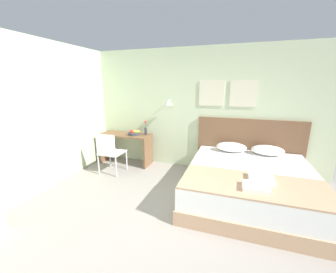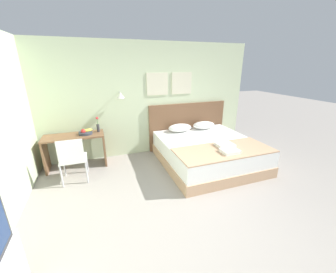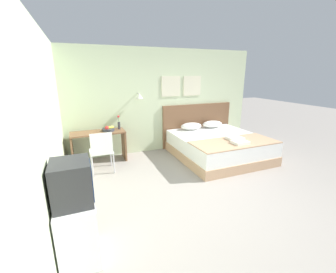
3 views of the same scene
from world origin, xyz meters
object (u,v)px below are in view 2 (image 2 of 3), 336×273
desk (75,145)px  throw_blanket (224,150)px  headboard (188,125)px  fruit_bowl (86,132)px  desk_chair (72,157)px  pillow_right (204,125)px  folded_towel_mid_bed (230,151)px  folded_towel_near_foot (225,145)px  flower_vase (98,126)px  bed (207,152)px  pillow_left (180,128)px

desk → throw_blanket: bearing=-27.2°
headboard → fruit_bowl: size_ratio=7.15×
headboard → desk_chair: size_ratio=2.36×
headboard → desk: size_ratio=1.74×
headboard → desk_chair: 2.93m
pillow_right → desk_chair: size_ratio=0.66×
throw_blanket → desk_chair: bearing=164.8°
throw_blanket → pillow_right: bearing=76.7°
desk → headboard: bearing=5.5°
pillow_right → folded_towel_mid_bed: 1.60m
throw_blanket → folded_towel_near_foot: folded_towel_near_foot is taller
flower_vase → desk_chair: bearing=-124.6°
folded_towel_near_foot → folded_towel_mid_bed: bearing=-106.9°
headboard → throw_blanket: size_ratio=1.09×
bed → pillow_left: (-0.34, 0.81, 0.37)m
fruit_bowl → bed: bearing=-17.7°
bed → folded_towel_near_foot: size_ratio=6.42×
pillow_right → fruit_bowl: fruit_bowl is taller
throw_blanket → fruit_bowl: 2.91m
bed → folded_towel_mid_bed: folded_towel_mid_bed is taller
pillow_left → desk: pillow_left is taller
flower_vase → fruit_bowl: bearing=-163.4°
folded_towel_mid_bed → folded_towel_near_foot: bearing=73.1°
fruit_bowl → flower_vase: (0.26, 0.08, 0.09)m
bed → headboard: size_ratio=0.99×
headboard → fruit_bowl: 2.55m
headboard → flower_vase: bearing=-175.1°
throw_blanket → headboard: bearing=90.0°
folded_towel_near_foot → folded_towel_mid_bed: same height
headboard → pillow_right: size_ratio=3.56×
pillow_left → folded_towel_mid_bed: (0.36, -1.57, -0.04)m
desk_chair → flower_vase: (0.51, 0.74, 0.34)m
pillow_right → bed: bearing=-112.5°
headboard → flower_vase: (-2.26, -0.19, 0.27)m
flower_vase → pillow_right: bearing=-1.6°
headboard → desk: 2.79m
headboard → pillow_right: headboard is taller
fruit_bowl → desk_chair: bearing=-110.5°
folded_towel_mid_bed → desk: bearing=150.7°
pillow_left → flower_vase: bearing=177.9°
folded_towel_near_foot → desk: desk is taller
flower_vase → pillow_left: bearing=-2.1°
flower_vase → folded_towel_near_foot: bearing=-29.6°
bed → flower_vase: bearing=158.6°
headboard → folded_towel_mid_bed: headboard is taller
desk → desk_chair: (-0.01, -0.67, 0.01)m
headboard → throw_blanket: (0.00, -1.69, -0.03)m
folded_towel_near_foot → fruit_bowl: fruit_bowl is taller
folded_towel_near_foot → headboard: bearing=94.1°
throw_blanket → folded_towel_near_foot: 0.19m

